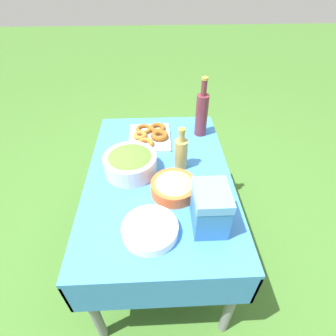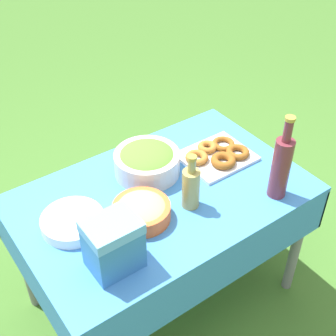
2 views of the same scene
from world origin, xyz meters
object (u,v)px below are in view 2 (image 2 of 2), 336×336
salad_bowl (147,161)px  olive_oil_bottle (191,187)px  pasta_bowl (141,210)px  donut_platter (218,155)px  cooler_box (113,244)px  plate_stack (73,222)px  wine_bottle (281,166)px

salad_bowl → olive_oil_bottle: 0.29m
olive_oil_bottle → pasta_bowl: bearing=165.6°
pasta_bowl → donut_platter: (0.51, 0.12, -0.02)m
donut_platter → olive_oil_bottle: 0.36m
donut_platter → pasta_bowl: bearing=-166.4°
salad_bowl → donut_platter: 0.35m
cooler_box → plate_stack: bearing=97.9°
donut_platter → plate_stack: (-0.75, -0.00, 0.00)m
plate_stack → cooler_box: 0.28m
salad_bowl → plate_stack: salad_bowl is taller
wine_bottle → plate_stack: bearing=157.2°
wine_bottle → olive_oil_bottle: bearing=154.8°
pasta_bowl → olive_oil_bottle: (0.21, -0.05, 0.06)m
pasta_bowl → wine_bottle: size_ratio=0.60×
donut_platter → wine_bottle: 0.36m
olive_oil_bottle → salad_bowl: bearing=95.4°
plate_stack → cooler_box: bearing=-82.1°
plate_stack → cooler_box: cooler_box is taller
pasta_bowl → plate_stack: (-0.25, 0.12, -0.02)m
donut_platter → salad_bowl: bearing=161.8°
plate_stack → wine_bottle: wine_bottle is taller
pasta_bowl → donut_platter: pasta_bowl is taller
pasta_bowl → wine_bottle: 0.60m
pasta_bowl → plate_stack: size_ratio=0.94×
salad_bowl → pasta_bowl: salad_bowl is taller
salad_bowl → wine_bottle: (0.37, -0.44, 0.09)m
olive_oil_bottle → wine_bottle: (0.34, -0.16, 0.05)m
pasta_bowl → cooler_box: (-0.21, -0.14, 0.07)m
plate_stack → olive_oil_bottle: 0.49m
wine_bottle → pasta_bowl: bearing=158.7°
donut_platter → olive_oil_bottle: size_ratio=1.26×
olive_oil_bottle → wine_bottle: size_ratio=0.65×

